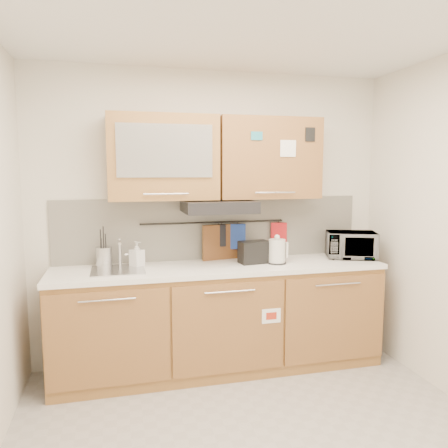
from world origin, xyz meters
TOP-DOWN VIEW (x-y plane):
  - ceiling at (0.00, 0.00)m, footprint 3.20×3.20m
  - wall_back at (0.00, 1.50)m, footprint 3.20×0.00m
  - base_cabinet at (0.00, 1.19)m, footprint 2.80×0.64m
  - countertop at (0.00, 1.19)m, footprint 2.82×0.62m
  - backsplash at (0.00, 1.49)m, footprint 2.80×0.02m
  - upper_cabinets at (-0.00, 1.32)m, footprint 1.82×0.37m
  - range_hood at (0.00, 1.25)m, footprint 0.60×0.46m
  - sink at (-0.85, 1.21)m, footprint 0.42×0.40m
  - utensil_rail at (0.00, 1.45)m, footprint 1.30×0.02m
  - utensil_crock at (-0.96, 1.35)m, footprint 0.17×0.17m
  - kettle at (0.50, 1.15)m, footprint 0.18×0.16m
  - toaster at (0.31, 1.22)m, footprint 0.27×0.18m
  - microwave at (1.25, 1.22)m, footprint 0.51×0.43m
  - soap_bottle at (-0.69, 1.32)m, footprint 0.14×0.14m
  - cutting_board at (0.07, 1.44)m, footprint 0.37×0.09m
  - oven_mitt at (0.22, 1.44)m, footprint 0.14×0.06m
  - dark_pouch at (0.04, 1.44)m, footprint 0.13×0.04m
  - pot_holder at (0.62, 1.44)m, footprint 0.15×0.05m

SIDE VIEW (x-z plane):
  - base_cabinet at x=0.00m, z-range -0.03..0.85m
  - countertop at x=0.00m, z-range 0.88..0.92m
  - sink at x=-0.85m, z-range 0.79..1.05m
  - utensil_crock at x=-0.96m, z-range 0.84..1.18m
  - cutting_board at x=0.07m, z-range 0.78..1.24m
  - toaster at x=0.31m, z-range 0.92..1.12m
  - kettle at x=0.50m, z-range 0.89..1.15m
  - soap_bottle at x=-0.69m, z-range 0.92..1.13m
  - microwave at x=1.25m, z-range 0.92..1.16m
  - oven_mitt at x=0.22m, z-range 1.01..1.24m
  - dark_pouch at x=0.04m, z-range 1.04..1.24m
  - pot_holder at x=0.62m, z-range 1.06..1.24m
  - backsplash at x=0.00m, z-range 0.92..1.48m
  - utensil_rail at x=0.00m, z-range 1.25..1.27m
  - wall_back at x=0.00m, z-range -0.30..2.90m
  - range_hood at x=0.00m, z-range 1.37..1.47m
  - upper_cabinets at x=0.00m, z-range 1.48..2.18m
  - ceiling at x=0.00m, z-range 2.60..2.60m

